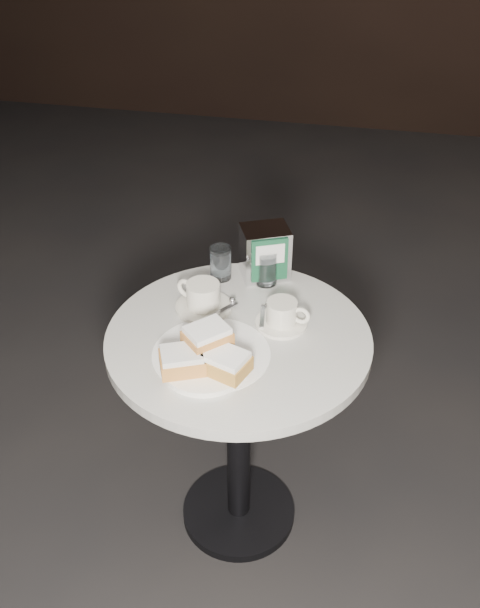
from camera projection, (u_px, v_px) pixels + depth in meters
name	position (u px, v px, depth m)	size (l,w,h in m)	color
ground	(239.00, 514.00, 2.21)	(7.00, 7.00, 0.00)	black
cafe_table	(239.00, 390.00, 1.89)	(0.70, 0.70, 0.74)	black
sugar_spill	(211.00, 353.00, 1.71)	(0.30, 0.30, 0.00)	white
beignet_plate	(205.00, 358.00, 1.64)	(0.24, 0.23, 0.10)	white
coffee_cup_left	(203.00, 298.00, 1.85)	(0.20, 0.20, 0.08)	silver
coffee_cup_right	(282.00, 315.00, 1.79)	(0.16, 0.16, 0.07)	silver
water_glass_left	(221.00, 263.00, 1.97)	(0.08, 0.08, 0.10)	silver
water_glass_right	(266.00, 267.00, 1.94)	(0.08, 0.08, 0.11)	white
napkin_dispenser	(265.00, 252.00, 1.96)	(0.16, 0.15, 0.16)	silver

